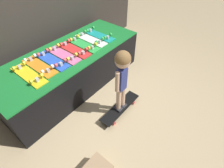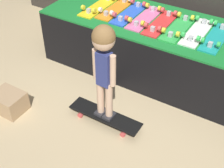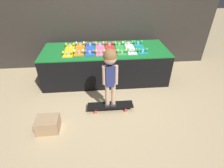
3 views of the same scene
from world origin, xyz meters
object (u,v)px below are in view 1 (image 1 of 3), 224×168
skateboard_pink_on_rack (63,54)px  skateboard_green_on_rack (83,44)px  skateboard_yellow_on_rack (28,74)px  skateboard_teal_on_rack (99,35)px  skateboard_blue_on_rack (52,60)px  skateboard_white_on_rack (91,39)px  skateboard_orange_on_rack (39,66)px  skateboard_on_floor (120,108)px  child (122,72)px  skateboard_red_on_rack (74,49)px

skateboard_pink_on_rack → skateboard_green_on_rack: (0.40, -0.02, 0.00)m
skateboard_yellow_on_rack → skateboard_teal_on_rack: (1.40, 0.01, 0.00)m
skateboard_yellow_on_rack → skateboard_green_on_rack: size_ratio=1.00×
skateboard_pink_on_rack → skateboard_blue_on_rack: bearing=176.3°
skateboard_white_on_rack → skateboard_teal_on_rack: same height
skateboard_orange_on_rack → skateboard_on_floor: (0.52, -1.06, -0.60)m
skateboard_green_on_rack → child: bearing=-105.8°
skateboard_pink_on_rack → skateboard_red_on_rack: 0.20m
skateboard_orange_on_rack → skateboard_teal_on_rack: bearing=-1.9°
skateboard_yellow_on_rack → skateboard_red_on_rack: 0.80m
skateboard_white_on_rack → skateboard_yellow_on_rack: bearing=-179.1°
skateboard_red_on_rack → skateboard_white_on_rack: size_ratio=1.00×
child → skateboard_teal_on_rack: bearing=58.4°
skateboard_yellow_on_rack → skateboard_blue_on_rack: (0.40, 0.03, 0.00)m
skateboard_yellow_on_rack → skateboard_teal_on_rack: same height
skateboard_green_on_rack → skateboard_white_on_rack: bearing=6.8°
skateboard_teal_on_rack → skateboard_green_on_rack: bearing=-177.5°
skateboard_blue_on_rack → skateboard_red_on_rack: bearing=-4.2°
skateboard_blue_on_rack → skateboard_on_floor: (0.32, -1.04, -0.60)m
skateboard_yellow_on_rack → child: (0.72, -1.01, 0.11)m
skateboard_white_on_rack → child: child is taller
skateboard_yellow_on_rack → skateboard_white_on_rack: size_ratio=1.00×
skateboard_on_floor → child: 0.71m
skateboard_blue_on_rack → skateboard_orange_on_rack: bearing=173.9°
skateboard_yellow_on_rack → skateboard_white_on_rack: (1.20, 0.02, 0.00)m
skateboard_orange_on_rack → skateboard_white_on_rack: bearing=-1.9°
skateboard_pink_on_rack → skateboard_green_on_rack: 0.40m
skateboard_teal_on_rack → child: (-0.68, -1.02, 0.11)m
skateboard_blue_on_rack → skateboard_pink_on_rack: bearing=-3.7°
skateboard_white_on_rack → skateboard_pink_on_rack: bearing=-179.9°
skateboard_green_on_rack → skateboard_teal_on_rack: same height
skateboard_on_floor → skateboard_white_on_rack: bearing=64.8°
skateboard_pink_on_rack → skateboard_orange_on_rack: bearing=175.1°
skateboard_on_floor → skateboard_blue_on_rack: bearing=107.0°
skateboard_pink_on_rack → skateboard_red_on_rack: size_ratio=1.00×
skateboard_yellow_on_rack → skateboard_pink_on_rack: size_ratio=1.00×
skateboard_yellow_on_rack → skateboard_on_floor: 1.38m
skateboard_yellow_on_rack → skateboard_blue_on_rack: same height
skateboard_pink_on_rack → skateboard_green_on_rack: size_ratio=1.00×
skateboard_green_on_rack → skateboard_white_on_rack: (0.20, 0.02, 0.00)m
skateboard_on_floor → child: child is taller
skateboard_green_on_rack → skateboard_teal_on_rack: (0.40, 0.02, 0.00)m
skateboard_green_on_rack → skateboard_red_on_rack: bearing=178.2°
skateboard_teal_on_rack → child: size_ratio=0.64×
skateboard_blue_on_rack → skateboard_red_on_rack: 0.40m
skateboard_pink_on_rack → child: bearing=-83.5°
skateboard_yellow_on_rack → skateboard_on_floor: skateboard_yellow_on_rack is taller
skateboard_orange_on_rack → skateboard_pink_on_rack: (0.40, -0.03, 0.00)m
skateboard_yellow_on_rack → skateboard_pink_on_rack: bearing=1.6°
skateboard_on_floor → skateboard_red_on_rack: bearing=85.3°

